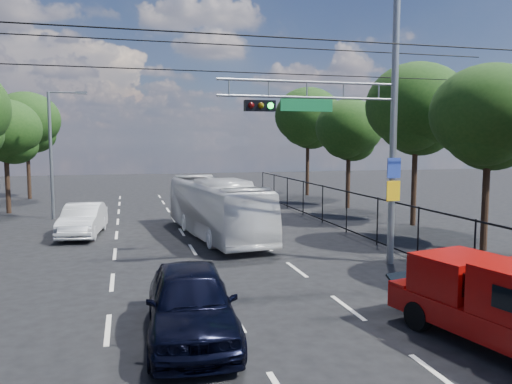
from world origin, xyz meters
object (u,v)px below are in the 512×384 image
object	(u,v)px
white_bus	(216,208)
signal_mast	(362,114)
navy_hatchback	(191,302)
red_pickup	(504,302)
white_van	(83,220)

from	to	relation	value
white_bus	signal_mast	bearing A→B (deg)	-66.55
navy_hatchback	white_bus	bearing A→B (deg)	80.77
red_pickup	white_bus	world-z (taller)	white_bus
navy_hatchback	white_bus	distance (m)	11.80
signal_mast	white_van	size ratio (longest dim) A/B	2.13
navy_hatchback	white_bus	world-z (taller)	white_bus
white_bus	white_van	bearing A→B (deg)	156.78
signal_mast	white_van	distance (m)	13.55
navy_hatchback	red_pickup	bearing A→B (deg)	-16.22
signal_mast	navy_hatchback	distance (m)	9.28
red_pickup	white_bus	distance (m)	14.20
navy_hatchback	white_van	size ratio (longest dim) A/B	1.06
red_pickup	navy_hatchback	bearing A→B (deg)	160.19
red_pickup	white_bus	xyz separation A→B (m)	(-3.60, 13.74, 0.33)
signal_mast	navy_hatchback	bearing A→B (deg)	-142.63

